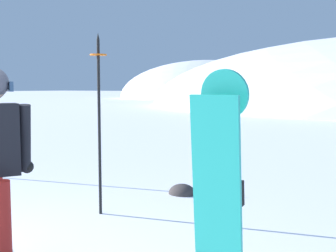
{
  "coord_description": "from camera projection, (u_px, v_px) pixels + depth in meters",
  "views": [
    {
      "loc": [
        3.3,
        -1.38,
        1.55
      ],
      "look_at": [
        0.14,
        3.75,
        1.0
      ],
      "focal_mm": 45.06,
      "sensor_mm": 36.0,
      "label": 1
    }
  ],
  "objects": [
    {
      "name": "ridge_peak_far",
      "position": [
        206.0,
        98.0,
        59.24
      ],
      "size": [
        24.91,
        22.42,
        10.67
      ],
      "color": "silver",
      "rests_on": "ground"
    },
    {
      "name": "spare_snowboard",
      "position": [
        219.0,
        216.0,
        2.33
      ],
      "size": [
        0.28,
        0.17,
        1.66
      ],
      "color": "#23B7A3",
      "rests_on": "ground"
    },
    {
      "name": "piste_marker_near",
      "position": [
        99.0,
        113.0,
        5.08
      ],
      "size": [
        0.2,
        0.2,
        2.2
      ],
      "color": "black",
      "rests_on": "ground"
    },
    {
      "name": "rock_small",
      "position": [
        182.0,
        194.0,
        6.16
      ],
      "size": [
        0.42,
        0.36,
        0.29
      ],
      "color": "#383333",
      "rests_on": "ground"
    }
  ]
}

